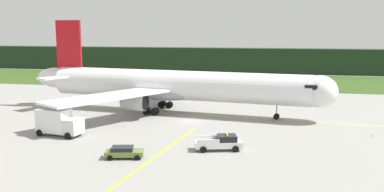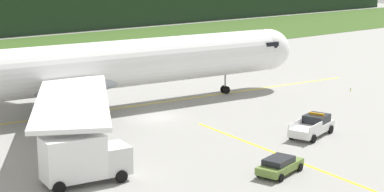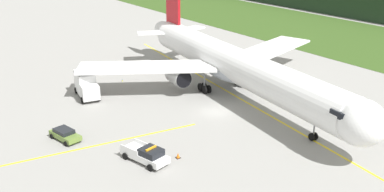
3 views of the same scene
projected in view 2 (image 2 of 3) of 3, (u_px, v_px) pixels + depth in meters
name	position (u px, v px, depth m)	size (l,w,h in m)	color
ground	(156.00, 117.00, 63.26)	(320.00, 320.00, 0.00)	gray
taxiway_centerline_main	(93.00, 112.00, 65.64)	(71.02, 0.30, 0.01)	yellow
taxiway_centerline_spur	(287.00, 158.00, 50.52)	(25.36, 0.30, 0.01)	yellow
airliner	(85.00, 69.00, 64.30)	(53.61, 42.29, 15.59)	white
ops_pickup_truck	(313.00, 126.00, 56.57)	(5.84, 3.40, 1.94)	white
catering_truck	(83.00, 158.00, 44.36)	(6.46, 3.55, 3.70)	silver
staff_car	(280.00, 165.00, 46.49)	(4.46, 2.76, 1.30)	olive
apron_cone	(294.00, 123.00, 59.83)	(0.48, 0.48, 0.61)	black
taxiway_edge_light_east	(351.00, 89.00, 75.80)	(0.12, 0.12, 0.41)	yellow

